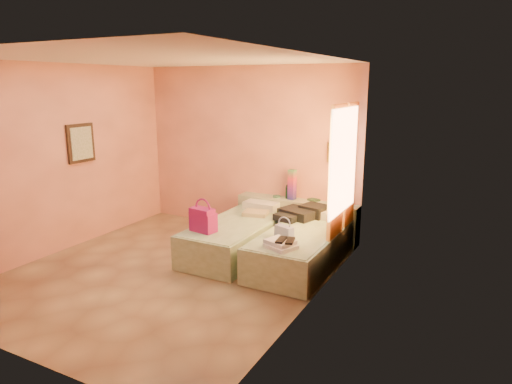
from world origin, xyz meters
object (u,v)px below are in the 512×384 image
bed_left (238,237)px  water_bottle (287,192)px  magenta_handbag (203,220)px  towel_stack (281,244)px  flower_vase (343,197)px  bed_right (302,248)px  green_book (314,200)px  headboard_ledge (297,219)px  blue_handbag (284,232)px

bed_left → water_bottle: size_ratio=9.09×
bed_left → magenta_handbag: magenta_handbag is taller
towel_stack → bed_left: bearing=144.4°
flower_vase → towel_stack: 1.86m
bed_right → green_book: (-0.26, 1.13, 0.41)m
headboard_ledge → blue_handbag: (0.41, -1.43, 0.26)m
towel_stack → flower_vase: bearing=82.8°
water_bottle → bed_left: bearing=-107.1°
bed_left → towel_stack: 1.32m
headboard_ledge → blue_handbag: blue_handbag is taller
towel_stack → water_bottle: bearing=111.4°
bed_left → green_book: (0.77, 1.13, 0.41)m
magenta_handbag → towel_stack: 1.25m
bed_right → magenta_handbag: (-1.23, -0.63, 0.42)m
water_bottle → green_book: 0.46m
headboard_ledge → flower_vase: 0.89m
green_book → magenta_handbag: size_ratio=0.50×
flower_vase → magenta_handbag: flower_vase is taller
towel_stack → headboard_ledge: bearing=106.5°
headboard_ledge → towel_stack: bearing=-73.5°
bed_right → flower_vase: 1.23m
bed_right → blue_handbag: (-0.12, -0.38, 0.33)m
bed_left → flower_vase: bearing=40.5°
bed_right → blue_handbag: 0.52m
bed_left → blue_handbag: (0.92, -0.38, 0.33)m
flower_vase → blue_handbag: flower_vase is taller
flower_vase → bed_right: bearing=-102.4°
bed_right → water_bottle: size_ratio=9.09×
headboard_ledge → flower_vase: bearing=2.4°
flower_vase → blue_handbag: size_ratio=0.97×
headboard_ledge → bed_left: size_ratio=1.02×
flower_vase → bed_left: bearing=-139.7°
bed_right → towel_stack: bearing=-89.4°
bed_left → blue_handbag: 1.05m
bed_left → green_book: 1.43m
bed_right → magenta_handbag: bearing=-152.7°
headboard_ledge → bed_right: 1.18m
bed_right → bed_left: bearing=-179.8°
headboard_ledge → bed_right: bearing=-63.4°
bed_right → flower_vase: (0.24, 1.08, 0.53)m
bed_left → blue_handbag: blue_handbag is taller
bed_left → water_bottle: (0.33, 1.07, 0.51)m
green_book → towel_stack: (0.27, -1.87, -0.11)m
water_bottle → blue_handbag: water_bottle is taller
water_bottle → magenta_handbag: (-0.52, -1.70, -0.09)m
green_book → blue_handbag: 1.51m
blue_handbag → towel_stack: bearing=-53.1°
headboard_ledge → water_bottle: size_ratio=9.32×
magenta_handbag → blue_handbag: (1.11, 0.25, -0.08)m
bed_right → green_book: 1.23m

